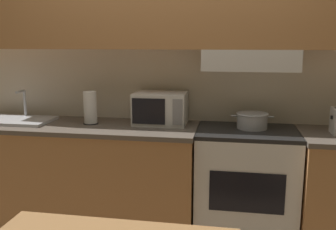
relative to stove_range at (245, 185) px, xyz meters
name	(u,v)px	position (x,y,z in m)	size (l,w,h in m)	color
ground_plane	(173,215)	(-0.62, 0.28, -0.44)	(16.00, 16.00, 0.00)	brown
wall_back	(174,44)	(-0.60, 0.21, 1.09)	(5.71, 0.38, 2.55)	silver
lower_counter_main	(83,176)	(-1.34, -0.02, 0.00)	(1.90, 0.62, 0.89)	#B27A47
stove_range	(245,185)	(0.00, 0.00, 0.00)	(0.76, 0.56, 0.89)	silver
cooking_pot	(252,120)	(0.04, 0.06, 0.51)	(0.32, 0.25, 0.12)	#B7BABF
microwave	(161,108)	(-0.70, 0.10, 0.57)	(0.42, 0.31, 0.26)	silver
sink_basin	(17,120)	(-1.90, -0.02, 0.46)	(0.58, 0.37, 0.26)	#B7BABF
paper_towel_roll	(90,108)	(-1.26, 0.01, 0.58)	(0.12, 0.12, 0.27)	black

